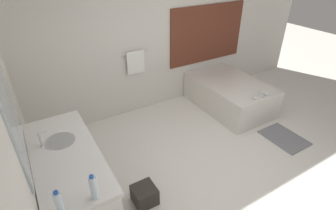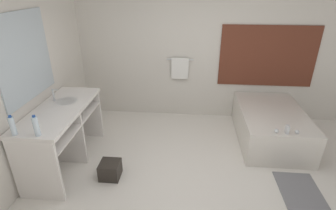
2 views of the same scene
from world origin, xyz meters
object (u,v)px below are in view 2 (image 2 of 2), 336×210
bathtub (270,124)px  water_bottle_1 (36,126)px  waste_bin (110,170)px  water_bottle_2 (12,126)px

bathtub → water_bottle_1: 3.52m
bathtub → waste_bin: bathtub is taller
bathtub → waste_bin: 2.70m
bathtub → water_bottle_2: bearing=-153.9°
bathtub → water_bottle_2: (-3.32, -1.63, 0.72)m
bathtub → waste_bin: size_ratio=5.92×
waste_bin → water_bottle_1: bearing=-145.8°
bathtub → waste_bin: (-2.42, -1.19, -0.18)m
water_bottle_2 → waste_bin: size_ratio=0.89×
water_bottle_1 → water_bottle_2: size_ratio=1.05×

